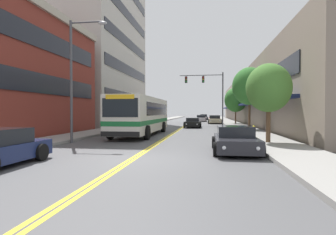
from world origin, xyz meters
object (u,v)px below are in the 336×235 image
at_px(car_dark_grey_moving_third, 204,117).
at_px(car_black_moving_second, 193,123).
at_px(car_slate_blue_parked_left_mid, 157,121).
at_px(street_tree_right_mid, 250,86).
at_px(street_lamp_left_near, 76,70).
at_px(city_bus, 142,114).
at_px(fire_hydrant, 254,132).
at_px(street_tree_right_far, 236,100).
at_px(street_tree_right_near, 269,88).
at_px(car_silver_moving_lead, 201,118).
at_px(traffic_signal_mast, 209,88).
at_px(car_charcoal_parked_right_foreground, 235,140).
at_px(car_beige_parked_right_far, 215,120).
at_px(car_red_parked_right_mid, 214,119).

bearing_deg(car_dark_grey_moving_third, car_black_moving_second, -91.70).
bearing_deg(car_slate_blue_parked_left_mid, street_tree_right_mid, -43.27).
bearing_deg(street_lamp_left_near, city_bus, 67.80).
relative_size(car_black_moving_second, fire_hydrant, 5.13).
bearing_deg(street_tree_right_mid, street_tree_right_far, 90.08).
bearing_deg(city_bus, car_slate_blue_parked_left_mid, 96.70).
distance_m(city_bus, street_tree_right_near, 10.64).
distance_m(car_silver_moving_lead, car_black_moving_second, 20.11).
distance_m(street_lamp_left_near, street_tree_right_far, 28.11).
bearing_deg(street_tree_right_far, fire_hydrant, -93.27).
xyz_separation_m(traffic_signal_mast, street_tree_right_mid, (4.05, -10.11, -0.78)).
xyz_separation_m(car_charcoal_parked_right_foreground, street_tree_right_near, (2.16, 2.95, 2.72)).
relative_size(city_bus, car_charcoal_parked_right_foreground, 2.56).
relative_size(street_tree_right_near, street_tree_right_mid, 0.72).
height_order(street_tree_right_mid, street_tree_right_far, street_tree_right_mid).
bearing_deg(car_beige_parked_right_far, car_silver_moving_lead, 105.39).
distance_m(car_red_parked_right_mid, car_beige_parked_right_far, 6.27).
bearing_deg(street_tree_right_mid, car_silver_moving_lead, 102.44).
bearing_deg(car_red_parked_right_mid, car_black_moving_second, -99.70).
bearing_deg(street_tree_right_near, car_slate_blue_parked_left_mid, 115.55).
bearing_deg(fire_hydrant, traffic_signal_mast, 97.55).
distance_m(car_dark_grey_moving_third, street_tree_right_mid, 36.67).
height_order(car_red_parked_right_mid, car_dark_grey_moving_third, car_dark_grey_moving_third).
height_order(car_silver_moving_lead, fire_hydrant, car_silver_moving_lead).
xyz_separation_m(city_bus, car_silver_moving_lead, (4.23, 30.91, -1.15)).
relative_size(car_silver_moving_lead, car_black_moving_second, 1.01).
relative_size(car_slate_blue_parked_left_mid, car_silver_moving_lead, 0.93).
distance_m(street_tree_right_near, street_tree_right_far, 24.67).
bearing_deg(car_black_moving_second, city_bus, -108.74).
xyz_separation_m(street_tree_right_near, fire_hydrant, (-0.56, 1.49, -2.68)).
height_order(car_beige_parked_right_far, car_silver_moving_lead, car_beige_parked_right_far).
bearing_deg(car_dark_grey_moving_third, fire_hydrant, -85.40).
bearing_deg(fire_hydrant, city_bus, 153.64).
xyz_separation_m(car_beige_parked_right_far, street_tree_right_far, (3.01, -3.08, 3.09)).
height_order(city_bus, car_beige_parked_right_far, city_bus).
height_order(car_black_moving_second, street_tree_right_near, street_tree_right_near).
distance_m(car_black_moving_second, street_tree_right_far, 10.64).
height_order(street_tree_right_mid, fire_hydrant, street_tree_right_mid).
height_order(traffic_signal_mast, street_tree_right_far, traffic_signal_mast).
distance_m(car_charcoal_parked_right_foreground, fire_hydrant, 4.72).
distance_m(city_bus, street_tree_right_far, 21.43).
bearing_deg(car_red_parked_right_mid, car_beige_parked_right_far, -90.21).
bearing_deg(car_red_parked_right_mid, car_charcoal_parked_right_foreground, -89.91).
distance_m(car_silver_moving_lead, fire_hydrant, 35.29).
relative_size(street_tree_right_near, fire_hydrant, 5.12).
height_order(street_tree_right_near, street_tree_right_mid, street_tree_right_mid).
bearing_deg(car_charcoal_parked_right_foreground, city_bus, 128.14).
relative_size(city_bus, car_black_moving_second, 2.46).
xyz_separation_m(car_silver_moving_lead, street_tree_right_near, (4.67, -36.54, 2.71)).
height_order(car_red_parked_right_mid, fire_hydrant, car_red_parked_right_mid).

